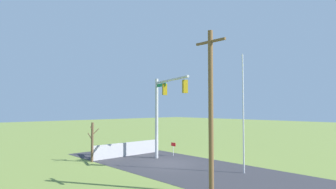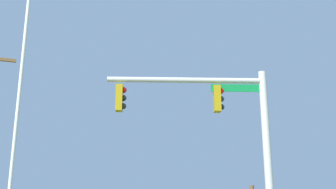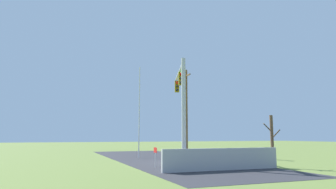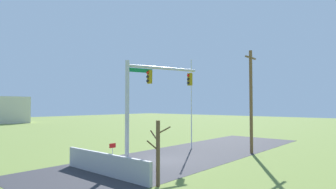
% 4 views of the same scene
% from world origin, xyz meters
% --- Properties ---
extents(ground_plane, '(160.00, 160.00, 0.00)m').
position_xyz_m(ground_plane, '(0.00, 0.00, 0.00)').
color(ground_plane, olive).
extents(road_surface, '(28.00, 8.00, 0.01)m').
position_xyz_m(road_surface, '(-4.00, 0.00, 0.01)').
color(road_surface, '#2D2D33').
rests_on(road_surface, ground_plane).
extents(sidewalk_corner, '(6.00, 6.00, 0.01)m').
position_xyz_m(sidewalk_corner, '(3.59, -0.89, 0.00)').
color(sidewalk_corner, '#B7B5AD').
rests_on(sidewalk_corner, ground_plane).
extents(retaining_fence, '(0.20, 7.33, 1.24)m').
position_xyz_m(retaining_fence, '(5.27, 0.33, 0.62)').
color(retaining_fence, '#A8A8AD').
rests_on(retaining_fence, ground_plane).
extents(signal_mast, '(5.59, 1.97, 7.04)m').
position_xyz_m(signal_mast, '(1.24, -0.46, 4.82)').
color(signal_mast, '#B2B5BA').
rests_on(signal_mast, ground_plane).
extents(flagpole, '(0.10, 0.10, 8.17)m').
position_xyz_m(flagpole, '(-5.73, -1.58, 4.09)').
color(flagpole, silver).
rests_on(flagpole, ground_plane).
extents(utility_pole, '(1.90, 0.26, 8.55)m').
position_xyz_m(utility_pole, '(-7.01, 3.61, 4.44)').
color(utility_pole, brown).
rests_on(utility_pole, ground_plane).
extents(bare_tree, '(1.27, 1.02, 3.23)m').
position_xyz_m(bare_tree, '(4.92, 4.11, 1.68)').
color(bare_tree, brown).
rests_on(bare_tree, ground_plane).
extents(open_sign, '(0.56, 0.04, 1.22)m').
position_xyz_m(open_sign, '(2.36, -2.73, 0.91)').
color(open_sign, silver).
rests_on(open_sign, ground_plane).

